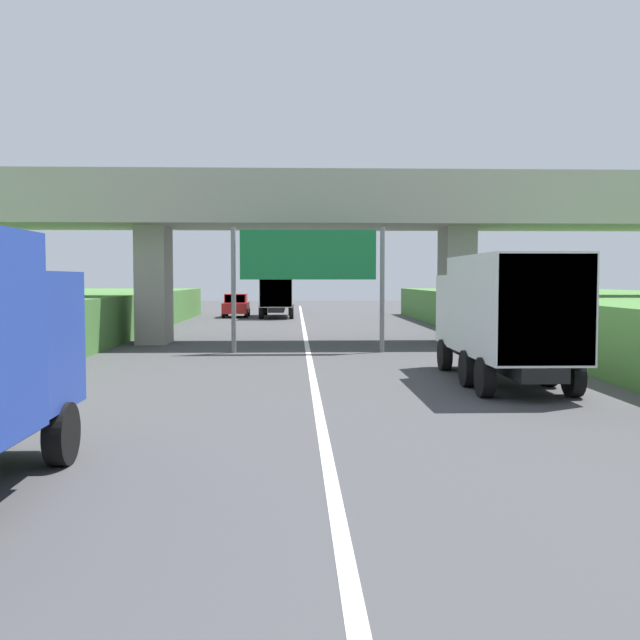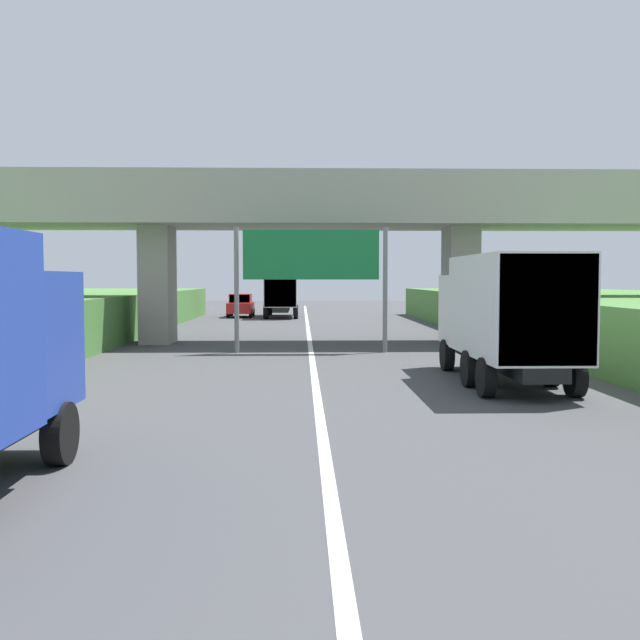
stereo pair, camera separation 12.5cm
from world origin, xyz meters
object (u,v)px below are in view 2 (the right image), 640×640
truck_white (505,312)px  car_red (241,305)px  overhead_highway_sign (311,262)px  truck_green (282,291)px

truck_white → car_red: truck_white is taller
overhead_highway_sign → truck_white: (5.09, -8.38, -1.55)m
truck_green → car_red: 3.22m
truck_green → car_red: truck_green is taller
overhead_highway_sign → car_red: bearing=100.7°
truck_green → overhead_highway_sign: bearing=-85.9°
truck_green → car_red: size_ratio=1.78×
overhead_highway_sign → car_red: (-4.86, 25.76, -2.63)m
overhead_highway_sign → car_red: overhead_highway_sign is taller
overhead_highway_sign → truck_white: 9.93m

